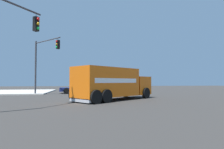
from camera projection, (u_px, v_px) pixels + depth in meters
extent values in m
plane|color=#33302D|center=(106.00, 99.00, 17.67)|extent=(100.00, 100.00, 0.00)
cube|color=beige|center=(6.00, 92.00, 28.33)|extent=(12.62, 12.62, 0.14)
cube|color=orange|center=(107.00, 82.00, 16.27)|extent=(5.43, 6.07, 2.37)
cube|color=orange|center=(136.00, 85.00, 19.17)|extent=(3.06, 2.97, 1.70)
cube|color=black|center=(141.00, 82.00, 19.81)|extent=(1.65, 1.29, 0.88)
cube|color=#B2B2B7|center=(80.00, 101.00, 14.19)|extent=(1.95, 1.56, 0.21)
cube|color=white|center=(97.00, 81.00, 17.11)|extent=(2.97, 3.88, 0.36)
cube|color=white|center=(118.00, 81.00, 15.45)|extent=(2.97, 3.88, 0.36)
cylinder|color=black|center=(125.00, 92.00, 19.96)|extent=(0.83, 0.96, 1.00)
cylinder|color=black|center=(146.00, 93.00, 18.26)|extent=(0.83, 0.96, 1.00)
cylinder|color=black|center=(85.00, 95.00, 16.14)|extent=(0.83, 0.96, 1.00)
cylinder|color=black|center=(107.00, 96.00, 14.44)|extent=(0.83, 0.96, 1.00)
cylinder|color=black|center=(75.00, 95.00, 15.37)|extent=(0.83, 0.96, 1.00)
cylinder|color=black|center=(96.00, 97.00, 13.68)|extent=(0.83, 0.96, 1.00)
cylinder|color=#38383D|center=(36.00, 67.00, 23.71)|extent=(0.20, 0.20, 6.37)
cylinder|color=#38383D|center=(47.00, 41.00, 22.23)|extent=(3.83, 3.32, 0.12)
cylinder|color=#38383D|center=(58.00, 39.00, 20.86)|extent=(0.03, 0.03, 0.25)
cube|color=black|center=(58.00, 45.00, 20.84)|extent=(0.42, 0.42, 0.95)
sphere|color=red|center=(57.00, 41.00, 20.71)|extent=(0.20, 0.20, 0.20)
sphere|color=#EFA314|center=(57.00, 44.00, 20.70)|extent=(0.20, 0.20, 0.20)
sphere|color=#19CC4C|center=(57.00, 47.00, 20.69)|extent=(0.20, 0.20, 0.20)
cylinder|color=#38383D|center=(15.00, 4.00, 11.43)|extent=(3.33, 2.34, 0.12)
cylinder|color=#38383D|center=(36.00, 15.00, 12.89)|extent=(0.03, 0.03, 0.25)
cube|color=black|center=(36.00, 24.00, 12.87)|extent=(0.42, 0.42, 0.95)
sphere|color=red|center=(38.00, 19.00, 12.81)|extent=(0.20, 0.20, 0.20)
sphere|color=#EFA314|center=(38.00, 24.00, 12.80)|extent=(0.20, 0.20, 0.20)
sphere|color=#19CC4C|center=(38.00, 28.00, 12.79)|extent=(0.20, 0.20, 0.20)
cube|color=navy|center=(66.00, 89.00, 25.94)|extent=(1.98, 1.53, 0.50)
cube|color=navy|center=(78.00, 87.00, 26.24)|extent=(1.98, 1.73, 1.10)
cube|color=black|center=(78.00, 85.00, 26.25)|extent=(1.82, 1.46, 0.48)
cube|color=navy|center=(92.00, 89.00, 26.56)|extent=(1.98, 2.03, 0.55)
cylinder|color=black|center=(66.00, 91.00, 24.97)|extent=(0.25, 0.76, 0.76)
cylinder|color=black|center=(67.00, 90.00, 26.94)|extent=(0.25, 0.76, 0.76)
cylinder|color=black|center=(93.00, 91.00, 25.59)|extent=(0.25, 0.76, 0.76)
cylinder|color=black|center=(92.00, 90.00, 27.56)|extent=(0.25, 0.76, 0.76)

